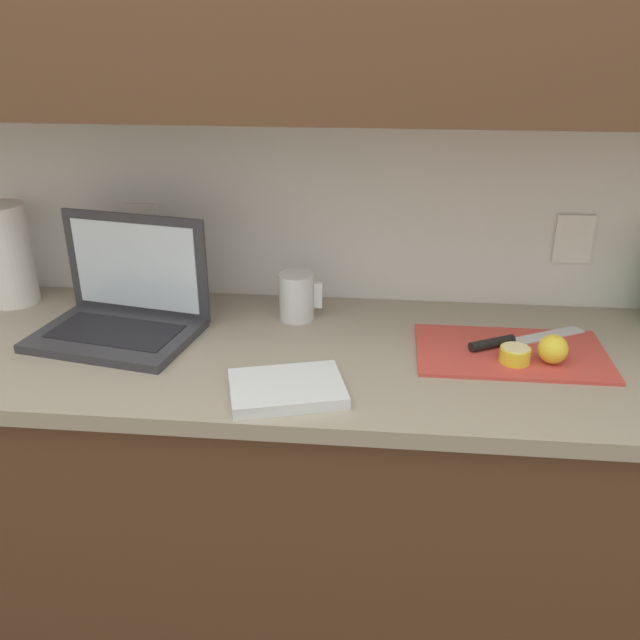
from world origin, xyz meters
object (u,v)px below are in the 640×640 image
Objects in this scene: lemon_half_cut at (515,355)px; laptop at (124,307)px; measuring_cup at (297,296)px; paper_towel_roll at (7,255)px; lemon_whole_beside at (553,349)px; knife at (508,341)px; cutting_board at (511,353)px.

laptop is at bearing 174.51° from lemon_half_cut.
measuring_cup is 0.45× the size of paper_towel_roll.
measuring_cup reaches higher than lemon_whole_beside.
laptop is at bearing 175.23° from lemon_whole_beside.
lemon_half_cut is (0.00, -0.08, 0.01)m from knife.
knife is 1.24m from paper_towel_roll.
cutting_board is 1.25m from paper_towel_roll.
cutting_board is 0.05m from lemon_half_cut.
knife is at bearing 135.66° from lemon_whole_beside.
lemon_half_cut is 0.53m from measuring_cup.
lemon_half_cut is at bearing -116.78° from knife.
laptop reaches higher than paper_towel_roll.
laptop is 0.88m from knife.
laptop is 0.88m from lemon_half_cut.
laptop reaches higher than measuring_cup.
laptop reaches higher than lemon_half_cut.
laptop is 1.42× the size of knife.
measuring_cup is 0.74m from paper_towel_roll.
lemon_whole_beside is 0.24× the size of paper_towel_roll.
lemon_whole_beside is (0.08, 0.00, 0.01)m from lemon_half_cut.
lemon_half_cut is 1.03× the size of lemon_whole_beside.
lemon_whole_beside is at bearing 5.84° from laptop.
knife is at bearing 97.10° from cutting_board.
paper_towel_roll is at bearing 177.49° from measuring_cup.
measuring_cup is at bearing 138.63° from knife.
lemon_whole_beside reaches higher than knife.
laptop is 0.96× the size of cutting_board.
measuring_cup reaches higher than lemon_half_cut.
measuring_cup reaches higher than knife.
lemon_whole_beside is at bearing -72.49° from knife.
measuring_cup is (-0.49, 0.20, 0.03)m from lemon_half_cut.
lemon_whole_beside is (0.95, -0.08, -0.02)m from laptop.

